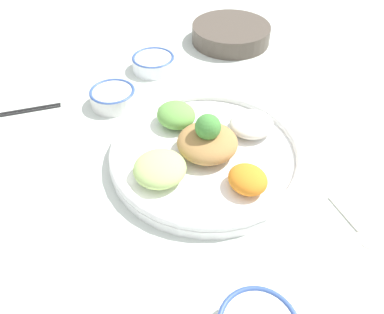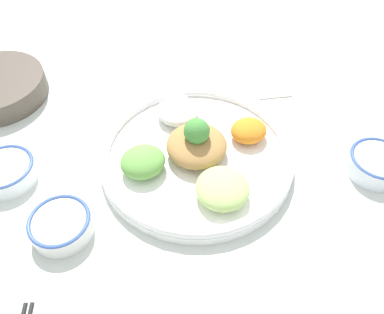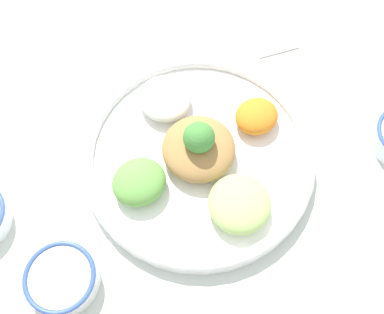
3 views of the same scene
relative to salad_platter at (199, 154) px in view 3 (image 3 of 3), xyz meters
The scene contains 4 objects.
ground_plane 0.03m from the salad_platter, ahead, with size 2.40×2.40×0.00m, color silver.
salad_platter is the anchor object (origin of this frame).
sauce_bowl_red 0.29m from the salad_platter, 92.97° to the right, with size 0.11×0.11×0.04m.
serving_spoon_main 0.30m from the salad_platter, 94.42° to the left, with size 0.08×0.11×0.01m.
Camera 3 is at (0.19, -0.24, 0.70)m, focal length 42.00 mm.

